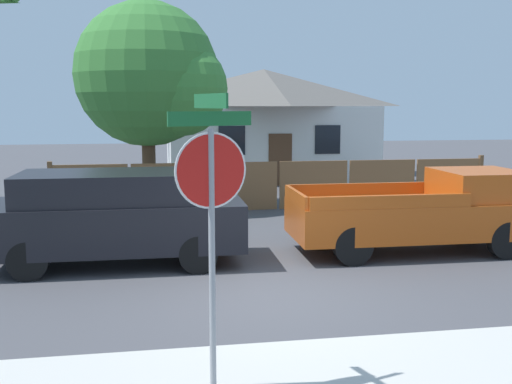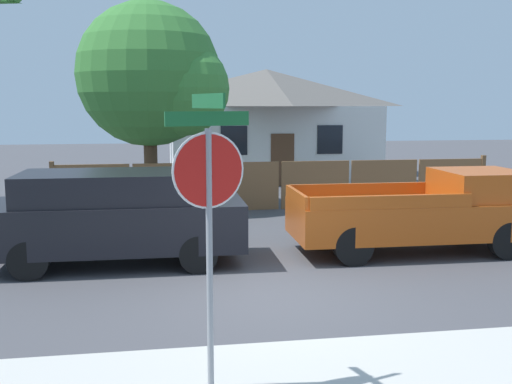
% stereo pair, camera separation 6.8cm
% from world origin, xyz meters
% --- Properties ---
extents(ground_plane, '(80.00, 80.00, 0.00)m').
position_xyz_m(ground_plane, '(0.00, 0.00, 0.00)').
color(ground_plane, '#47474C').
extents(wooden_fence, '(13.08, 0.12, 1.52)m').
position_xyz_m(wooden_fence, '(1.77, 7.92, 0.71)').
color(wooden_fence, brown).
rests_on(wooden_fence, ground).
extents(house, '(8.92, 7.61, 4.60)m').
position_xyz_m(house, '(2.89, 16.51, 2.38)').
color(house, white).
rests_on(house, ground).
extents(oak_tree, '(4.44, 4.23, 6.09)m').
position_xyz_m(oak_tree, '(-1.80, 8.71, 3.87)').
color(oak_tree, brown).
rests_on(oak_tree, ground).
extents(red_suv, '(4.85, 1.99, 1.81)m').
position_xyz_m(red_suv, '(-2.59, 2.30, 0.98)').
color(red_suv, black).
rests_on(red_suv, ground).
extents(orange_pickup, '(5.19, 1.96, 1.71)m').
position_xyz_m(orange_pickup, '(3.76, 2.30, 0.85)').
color(orange_pickup, '#B74C14').
rests_on(orange_pickup, ground).
extents(stop_sign, '(0.89, 0.80, 3.19)m').
position_xyz_m(stop_sign, '(-1.24, -3.13, 2.17)').
color(stop_sign, gray).
rests_on(stop_sign, ground).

